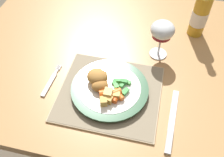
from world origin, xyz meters
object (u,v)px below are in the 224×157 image
Objects in this scene: dining_table at (123,71)px; table_knife at (171,125)px; dinner_plate at (110,89)px; wine_glass at (162,31)px; bottle at (201,13)px; fork at (50,82)px.

table_knife is at bearing -53.81° from dining_table.
dinner_plate is 1.72× the size of wine_glass.
dinner_plate is 0.45m from bottle.
dinner_plate is 0.22m from table_knife.
wine_glass is at bearing 103.78° from table_knife.
dinner_plate is 1.00× the size of bottle.
table_knife reaches higher than fork.
dining_table is at bearing -168.91° from wine_glass.
fork is at bearing -178.02° from dinner_plate.
dinner_plate is 1.76× the size of fork.
dinner_plate reaches higher than table_knife.
wine_glass reaches higher than table_knife.
dining_table is at bearing 126.19° from table_knife.
dining_table is 0.34m from table_knife.
fork is (-0.20, -0.01, -0.01)m from dinner_plate.
bottle reaches higher than dining_table.
dining_table is at bearing 42.37° from fork.
fork reaches higher than dining_table.
fork is 0.41m from table_knife.
fork is at bearing -147.01° from wine_glass.
fork is (-0.21, -0.19, 0.10)m from dining_table.
fork is at bearing -137.63° from dining_table.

